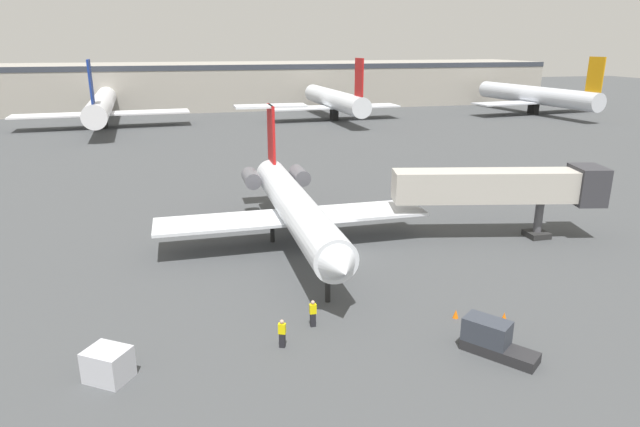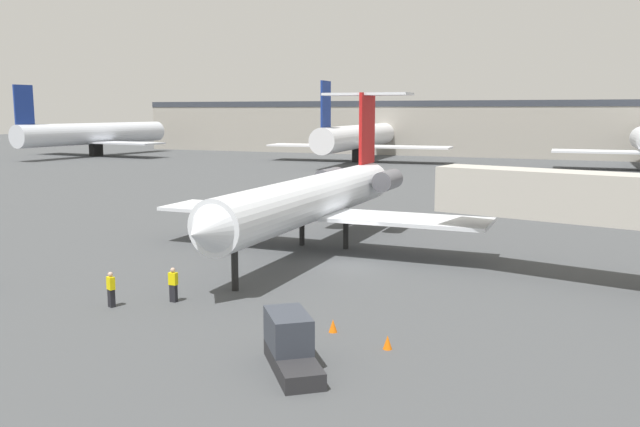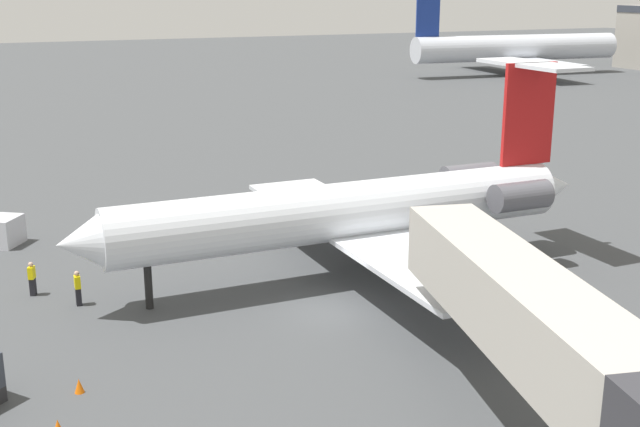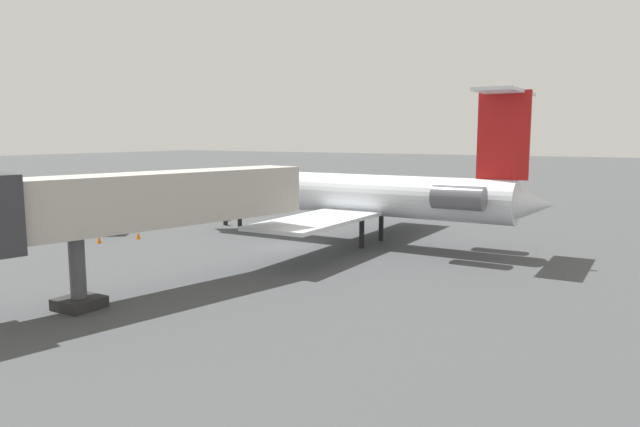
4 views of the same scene
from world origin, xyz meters
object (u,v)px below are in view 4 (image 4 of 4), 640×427
object	(u,v)px
cargo_container_uld	(275,201)
ground_crew_marshaller	(225,215)
baggage_tug_lead	(102,224)
traffic_cone_mid	(99,240)
traffic_cone_near	(138,235)
jet_bridge	(131,203)
regional_jet	(357,193)
ground_crew_loader	(225,211)

from	to	relation	value
cargo_container_uld	ground_crew_marshaller	bearing A→B (deg)	13.36
baggage_tug_lead	traffic_cone_mid	size ratio (longest dim) A/B	7.32
ground_crew_marshaller	traffic_cone_near	xyz separation A→B (m)	(8.74, -1.16, -0.58)
jet_bridge	cargo_container_uld	xyz separation A→B (m)	(-31.04, -13.63, -3.73)
jet_bridge	traffic_cone_near	size ratio (longest dim) A/B	32.49
traffic_cone_mid	jet_bridge	bearing A→B (deg)	57.41
jet_bridge	traffic_cone_mid	size ratio (longest dim) A/B	32.49
ground_crew_marshaller	traffic_cone_mid	distance (m)	11.66
regional_jet	ground_crew_loader	xyz separation A→B (m)	(-3.87, -15.55, -2.77)
ground_crew_marshaller	traffic_cone_mid	size ratio (longest dim) A/B	3.07
traffic_cone_near	traffic_cone_mid	size ratio (longest dim) A/B	1.00
regional_jet	cargo_container_uld	size ratio (longest dim) A/B	10.62
baggage_tug_lead	cargo_container_uld	xyz separation A→B (m)	(-19.90, 2.62, -0.01)
ground_crew_loader	traffic_cone_near	distance (m)	10.98
regional_jet	ground_crew_marshaller	distance (m)	14.08
ground_crew_marshaller	baggage_tug_lead	distance (m)	10.19
ground_crew_marshaller	cargo_container_uld	xyz separation A→B (m)	(-11.18, -2.66, -0.03)
regional_jet	ground_crew_loader	bearing A→B (deg)	-103.99
jet_bridge	cargo_container_uld	distance (m)	34.11
cargo_container_uld	traffic_cone_near	bearing A→B (deg)	4.28
baggage_tug_lead	traffic_cone_near	bearing A→B (deg)	89.66
baggage_tug_lead	jet_bridge	bearing A→B (deg)	55.55
ground_crew_loader	baggage_tug_lead	xyz separation A→B (m)	(10.91, -3.43, -0.02)
baggage_tug_lead	traffic_cone_mid	bearing A→B (deg)	48.43
ground_crew_marshaller	cargo_container_uld	bearing A→B (deg)	-166.64
regional_jet	cargo_container_uld	bearing A→B (deg)	-128.15
ground_crew_marshaller	cargo_container_uld	world-z (taller)	ground_crew_marshaller
regional_jet	baggage_tug_lead	bearing A→B (deg)	-69.65
ground_crew_marshaller	traffic_cone_mid	bearing A→B (deg)	-10.95
regional_jet	traffic_cone_near	bearing A→B (deg)	-64.59
baggage_tug_lead	cargo_container_uld	size ratio (longest dim) A/B	1.53
jet_bridge	cargo_container_uld	world-z (taller)	jet_bridge
jet_bridge	ground_crew_loader	size ratio (longest dim) A/B	10.57
ground_crew_marshaller	traffic_cone_near	size ratio (longest dim) A/B	3.07
baggage_tug_lead	cargo_container_uld	world-z (taller)	baggage_tug_lead
jet_bridge	traffic_cone_near	bearing A→B (deg)	-132.49
jet_bridge	traffic_cone_near	xyz separation A→B (m)	(-11.12, -12.14, -4.29)
traffic_cone_mid	ground_crew_loader	bearing A→B (deg)	178.44
ground_crew_loader	cargo_container_uld	xyz separation A→B (m)	(-8.98, -0.81, -0.03)
jet_bridge	traffic_cone_mid	bearing A→B (deg)	-122.59
baggage_tug_lead	regional_jet	bearing A→B (deg)	110.35
regional_jet	traffic_cone_near	world-z (taller)	regional_jet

